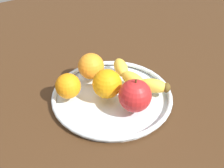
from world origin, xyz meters
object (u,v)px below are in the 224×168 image
object	(u,v)px
apple	(135,96)
orange_back_right	(107,84)
fruit_bowl	(112,96)
orange_back_left	(91,66)
banana	(136,77)
orange_front_right	(68,86)

from	to	relation	value
apple	orange_back_right	bearing A→B (deg)	-157.72
fruit_bowl	orange_back_left	xyz separation A→B (cm)	(-8.96, -1.06, 4.41)
orange_back_left	orange_back_right	size ratio (longest dim) A/B	0.96
banana	orange_front_right	size ratio (longest dim) A/B	3.05
orange_back_left	orange_front_right	xyz separation A→B (cm)	(4.14, -8.69, -0.36)
banana	orange_back_left	size ratio (longest dim) A/B	2.74
banana	apple	distance (cm)	10.16
banana	apple	size ratio (longest dim) A/B	2.25
orange_back_left	orange_front_right	distance (cm)	9.63
apple	orange_back_right	size ratio (longest dim) A/B	1.18
orange_front_right	fruit_bowl	bearing A→B (deg)	63.66
orange_back_left	orange_back_right	bearing A→B (deg)	-2.36
fruit_bowl	banana	xyz separation A→B (cm)	(-0.34, 7.69, 2.70)
orange_front_right	orange_back_left	bearing A→B (deg)	115.46
apple	orange_front_right	world-z (taller)	apple
fruit_bowl	apple	distance (cm)	9.08
orange_back_right	orange_front_right	size ratio (longest dim) A/B	1.15
banana	orange_front_right	world-z (taller)	orange_front_right
fruit_bowl	orange_back_left	size ratio (longest dim) A/B	4.39
fruit_bowl	banana	distance (cm)	8.15
banana	apple	bearing A→B (deg)	-50.34
banana	orange_front_right	distance (cm)	18.05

